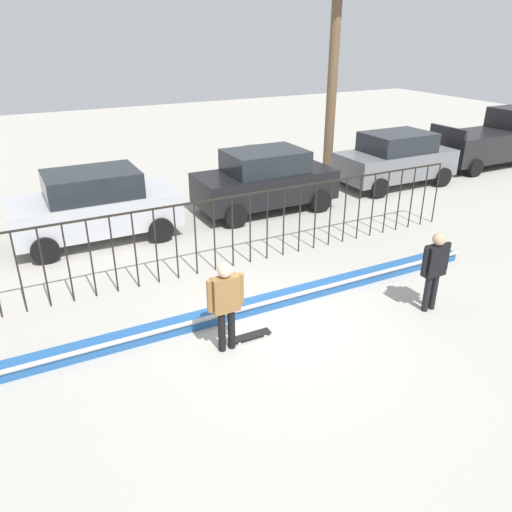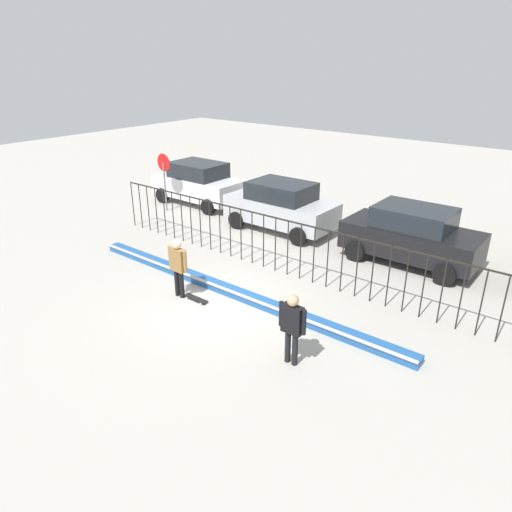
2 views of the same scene
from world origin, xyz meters
TOP-DOWN VIEW (x-y plane):
  - ground_plane at (0.00, 0.00)m, footprint 60.00×60.00m
  - bowl_coping_ledge at (0.00, 0.72)m, footprint 11.00×0.40m
  - perimeter_fence at (0.00, 2.84)m, footprint 14.04×0.04m
  - skateboarder at (-1.09, -0.24)m, footprint 0.69×0.26m
  - skateboard at (-0.57, -0.14)m, footprint 0.80×0.20m
  - camera_operator at (3.16, -0.88)m, footprint 0.69×0.26m
  - parked_car_silver at (-2.08, 6.05)m, footprint 4.30×2.12m
  - parked_car_black at (3.08, 6.08)m, footprint 4.30×2.12m
  - parked_car_gray at (8.55, 6.33)m, footprint 4.30×2.12m
  - pickup_truck at (13.93, 6.70)m, footprint 4.70×2.12m

SIDE VIEW (x-z plane):
  - ground_plane at x=0.00m, z-range 0.00..0.00m
  - skateboard at x=-0.57m, z-range 0.02..0.10m
  - bowl_coping_ledge at x=0.00m, z-range -0.01..0.25m
  - parked_car_silver at x=-2.08m, z-range 0.02..1.92m
  - parked_car_black at x=3.08m, z-range 0.02..1.92m
  - parked_car_gray at x=8.55m, z-range 0.02..1.92m
  - camera_operator at x=3.16m, z-range 0.17..1.87m
  - skateboarder at x=-1.09m, z-range 0.17..1.89m
  - pickup_truck at x=13.93m, z-range -0.08..2.16m
  - perimeter_fence at x=0.00m, z-range 0.21..1.99m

